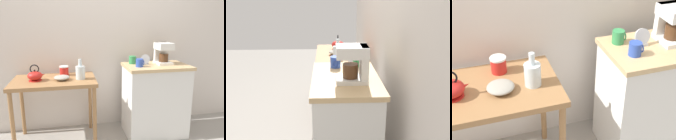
{
  "view_description": "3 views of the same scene",
  "coord_description": "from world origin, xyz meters",
  "views": [
    {
      "loc": [
        -0.41,
        -2.48,
        1.42
      ],
      "look_at": [
        0.06,
        -0.11,
        0.87
      ],
      "focal_mm": 35.06,
      "sensor_mm": 36.0,
      "label": 1
    },
    {
      "loc": [
        2.46,
        -0.18,
        1.55
      ],
      "look_at": [
        0.19,
        -0.08,
        0.81
      ],
      "focal_mm": 41.89,
      "sensor_mm": 36.0,
      "label": 2
    },
    {
      "loc": [
        -0.64,
        -1.77,
        1.97
      ],
      "look_at": [
        -0.1,
        -0.11,
        0.87
      ],
      "focal_mm": 53.0,
      "sensor_mm": 36.0,
      "label": 3
    }
  ],
  "objects": [
    {
      "name": "ground_plane",
      "position": [
        0.0,
        0.0,
        0.0
      ],
      "size": [
        8.0,
        8.0,
        0.0
      ],
      "primitive_type": "plane",
      "color": "gray"
    },
    {
      "name": "back_wall",
      "position": [
        0.1,
        0.39,
        1.4
      ],
      "size": [
        4.4,
        0.1,
        2.8
      ],
      "primitive_type": "cube",
      "color": "silver",
      "rests_on": "ground_plane"
    },
    {
      "name": "wooden_table",
      "position": [
        -0.59,
        -0.01,
        0.67
      ],
      "size": [
        0.92,
        0.59,
        0.77
      ],
      "color": "#9E7044",
      "rests_on": "ground_plane"
    },
    {
      "name": "kitchen_counter",
      "position": [
        0.62,
        -0.04,
        0.45
      ],
      "size": [
        0.77,
        0.5,
        0.89
      ],
      "color": "white",
      "rests_on": "ground_plane"
    },
    {
      "name": "bowl_stoneware",
      "position": [
        -0.5,
        -0.07,
        0.8
      ],
      "size": [
        0.17,
        0.17,
        0.06
      ],
      "color": "#9E998C",
      "rests_on": "wooden_table"
    },
    {
      "name": "teakettle",
      "position": [
        -0.79,
        -0.04,
        0.83
      ],
      "size": [
        0.2,
        0.16,
        0.18
      ],
      "color": "red",
      "rests_on": "wooden_table"
    },
    {
      "name": "glass_carafe_vase",
      "position": [
        -0.3,
        -0.06,
        0.85
      ],
      "size": [
        0.11,
        0.11,
        0.23
      ],
      "color": "silver",
      "rests_on": "wooden_table"
    },
    {
      "name": "canister_enamel",
      "position": [
        -0.48,
        0.16,
        0.83
      ],
      "size": [
        0.11,
        0.11,
        0.11
      ],
      "color": "red",
      "rests_on": "wooden_table"
    },
    {
      "name": "coffee_maker",
      "position": [
        0.72,
        0.01,
        1.04
      ],
      "size": [
        0.18,
        0.22,
        0.26
      ],
      "color": "white",
      "rests_on": "kitchen_counter"
    },
    {
      "name": "mug_blue",
      "position": [
        0.39,
        -0.11,
        0.94
      ],
      "size": [
        0.09,
        0.09,
        0.09
      ],
      "color": "#2D4CAD",
      "rests_on": "kitchen_counter"
    },
    {
      "name": "mug_tall_green",
      "position": [
        0.36,
        0.08,
        0.94
      ],
      "size": [
        0.09,
        0.09,
        0.1
      ],
      "color": "#338C4C",
      "rests_on": "kitchen_counter"
    },
    {
      "name": "table_clock",
      "position": [
        0.49,
        -0.0,
        0.95
      ],
      "size": [
        0.11,
        0.06,
        0.12
      ],
      "color": "#B2B5BA",
      "rests_on": "kitchen_counter"
    }
  ]
}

